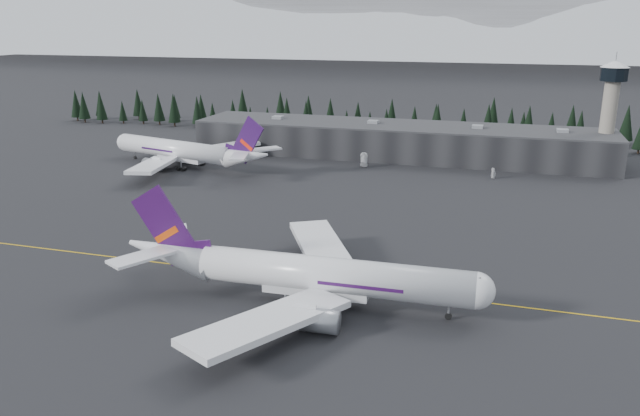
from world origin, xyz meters
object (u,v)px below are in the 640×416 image
(jet_main, at_px, (301,273))
(gse_vehicle_b, at_px, (493,177))
(jet_parked, at_px, (187,151))
(terminal, at_px, (398,140))
(gse_vehicle_a, at_px, (364,165))
(control_tower, at_px, (610,103))

(jet_main, relative_size, gse_vehicle_b, 19.37)
(jet_parked, xyz_separation_m, gse_vehicle_b, (107.20, 15.23, -5.31))
(terminal, distance_m, gse_vehicle_a, 24.41)
(jet_main, bearing_deg, gse_vehicle_a, 95.41)
(jet_main, height_order, gse_vehicle_b, jet_main)
(jet_parked, bearing_deg, jet_main, 142.91)
(jet_main, bearing_deg, control_tower, 62.06)
(jet_parked, relative_size, gse_vehicle_a, 12.89)
(control_tower, relative_size, gse_vehicle_b, 10.13)
(control_tower, distance_m, jet_parked, 152.29)
(gse_vehicle_b, bearing_deg, jet_main, -46.19)
(gse_vehicle_a, relative_size, gse_vehicle_b, 1.46)
(control_tower, bearing_deg, jet_parked, -162.86)
(control_tower, relative_size, jet_parked, 0.54)
(gse_vehicle_b, bearing_deg, gse_vehicle_a, -125.27)
(terminal, bearing_deg, gse_vehicle_b, -35.02)
(jet_main, height_order, gse_vehicle_a, jet_main)
(jet_main, xyz_separation_m, gse_vehicle_b, (31.66, 110.49, -5.34))
(gse_vehicle_a, xyz_separation_m, gse_vehicle_b, (45.90, -4.08, -0.12))
(gse_vehicle_b, bearing_deg, jet_parked, -112.11)
(terminal, distance_m, control_tower, 76.98)
(jet_main, relative_size, jet_parked, 1.03)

